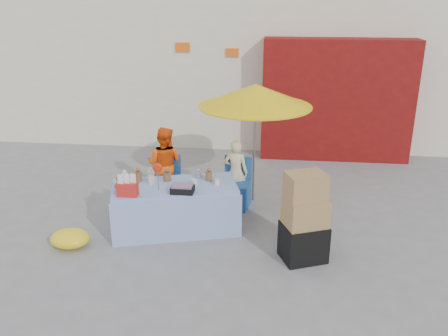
# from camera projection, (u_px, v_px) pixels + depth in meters

# --- Properties ---
(ground) EXTENTS (80.00, 80.00, 0.00)m
(ground) POSITION_uv_depth(u_px,v_px,m) (210.00, 245.00, 7.00)
(ground) COLOR slate
(ground) RESTS_ON ground
(backdrop) EXTENTS (14.00, 8.00, 7.80)m
(backdrop) POSITION_uv_depth(u_px,v_px,m) (265.00, 7.00, 12.85)
(backdrop) COLOR silver
(backdrop) RESTS_ON ground
(market_table) EXTENTS (2.10, 1.39, 1.17)m
(market_table) POSITION_uv_depth(u_px,v_px,m) (175.00, 207.00, 7.35)
(market_table) COLOR #9AB5F7
(market_table) RESTS_ON ground
(chair_left) EXTENTS (0.55, 0.54, 0.85)m
(chair_left) POSITION_uv_depth(u_px,v_px,m) (164.00, 189.00, 8.31)
(chair_left) COLOR #1F4C8F
(chair_left) RESTS_ON ground
(chair_right) EXTENTS (0.55, 0.54, 0.85)m
(chair_right) POSITION_uv_depth(u_px,v_px,m) (235.00, 192.00, 8.18)
(chair_right) COLOR #1F4C8F
(chair_right) RESTS_ON ground
(vendor_orange) EXTENTS (0.73, 0.61, 1.35)m
(vendor_orange) POSITION_uv_depth(u_px,v_px,m) (165.00, 164.00, 8.28)
(vendor_orange) COLOR #F8530D
(vendor_orange) RESTS_ON ground
(vendor_beige) EXTENTS (0.46, 0.34, 1.16)m
(vendor_beige) POSITION_uv_depth(u_px,v_px,m) (236.00, 172.00, 8.19)
(vendor_beige) COLOR beige
(vendor_beige) RESTS_ON ground
(umbrella) EXTENTS (1.90, 1.90, 2.09)m
(umbrella) POSITION_uv_depth(u_px,v_px,m) (255.00, 96.00, 7.84)
(umbrella) COLOR gray
(umbrella) RESTS_ON ground
(box_stack) EXTENTS (0.72, 0.66, 1.29)m
(box_stack) POSITION_uv_depth(u_px,v_px,m) (304.00, 221.00, 6.44)
(box_stack) COLOR black
(box_stack) RESTS_ON ground
(tarp_bundle) EXTENTS (0.66, 0.56, 0.26)m
(tarp_bundle) POSITION_uv_depth(u_px,v_px,m) (70.00, 238.00, 6.92)
(tarp_bundle) COLOR yellow
(tarp_bundle) RESTS_ON ground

